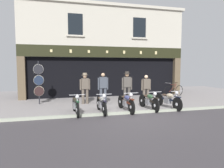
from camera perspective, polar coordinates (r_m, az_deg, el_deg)
ground at (r=7.78m, az=8.95°, el=-10.24°), size 22.86×22.00×0.18m
shop_facade at (r=15.19m, az=-3.14°, el=3.69°), size 11.16×4.42×6.07m
motorcycle_left at (r=8.60m, az=-10.19°, el=-5.67°), size 0.62×1.93×0.91m
motorcycle_center_left at (r=8.73m, az=-3.01°, el=-5.48°), size 0.62×1.91×0.90m
motorcycle_center at (r=9.05m, az=3.97°, el=-5.08°), size 0.62×2.00×0.91m
motorcycle_center_right at (r=9.55m, az=10.33°, el=-4.63°), size 0.62×1.97×0.90m
motorcycle_right at (r=10.03m, az=15.50°, el=-4.26°), size 0.62×2.06×0.91m
salesman_left at (r=10.87m, az=-7.63°, el=-0.72°), size 0.56×0.36×1.66m
shopkeeper_center at (r=10.63m, az=-2.54°, el=-0.87°), size 0.56×0.25×1.66m
salesman_right at (r=10.86m, az=4.24°, el=-0.47°), size 0.55×0.36×1.74m
assistant_far_right at (r=11.21m, az=9.57°, el=-1.03°), size 0.56×0.25×1.54m
tyre_sign_pole at (r=11.32m, az=-19.96°, el=0.91°), size 0.52×0.06×2.29m
advert_board_near at (r=14.48m, az=9.11°, el=3.92°), size 0.65×0.03×0.90m
advert_board_far at (r=14.98m, az=13.17°, el=3.76°), size 0.84×0.03×0.97m
leaning_bicycle at (r=14.40m, az=17.01°, el=-1.73°), size 1.75×0.66×0.95m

